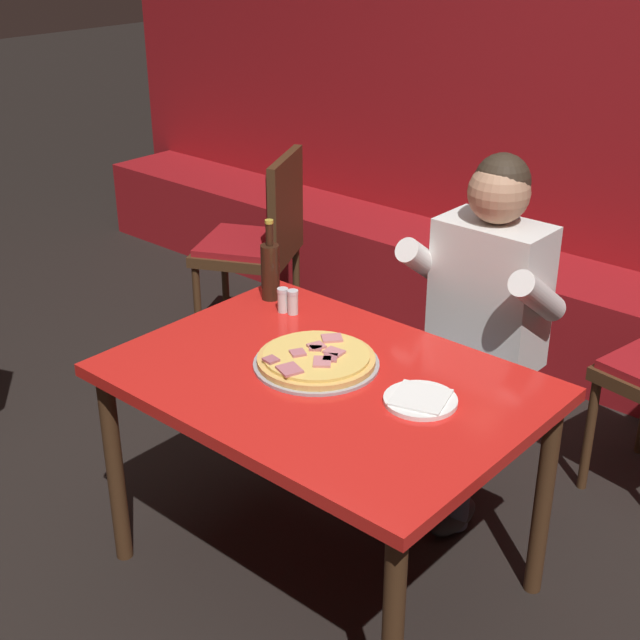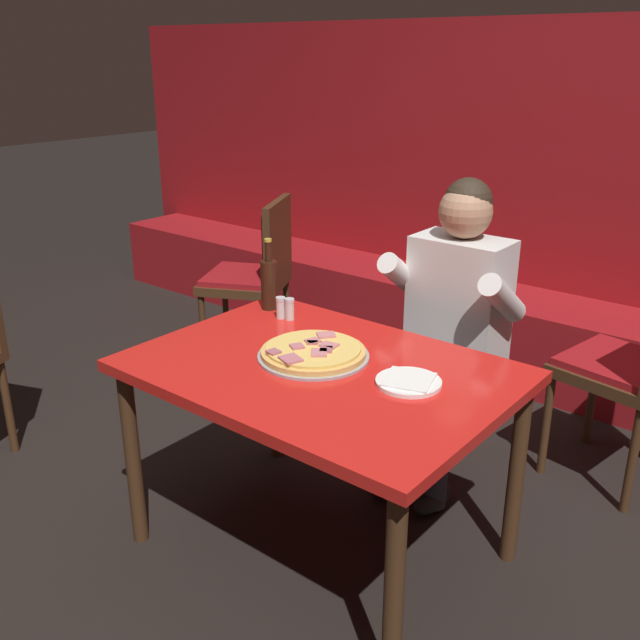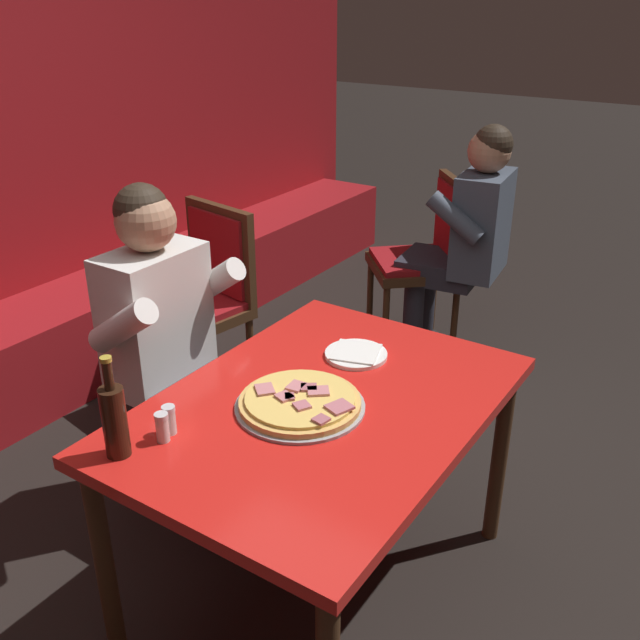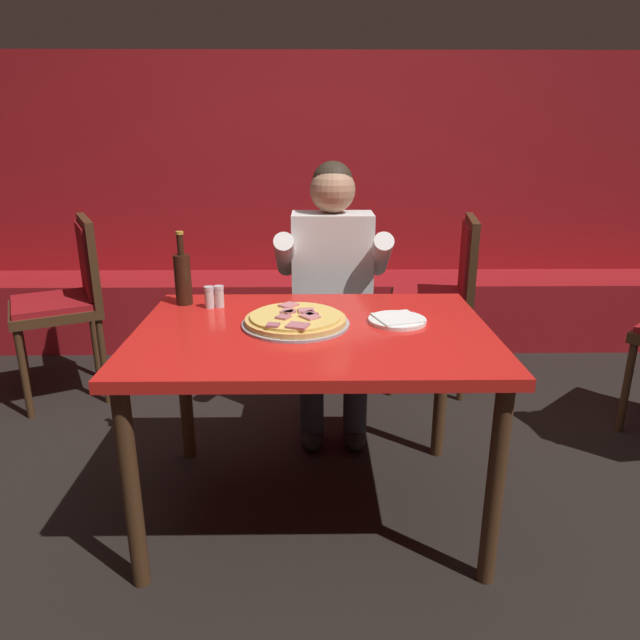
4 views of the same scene
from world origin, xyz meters
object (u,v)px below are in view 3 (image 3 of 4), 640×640
Objects in this scene: pizza at (300,402)px; beer_bottle at (114,419)px; plate_white_paper at (356,354)px; shaker_oregano at (162,429)px; dining_chair_by_booth at (202,292)px; diner_standing_companion at (464,236)px; shaker_black_pepper at (169,421)px; main_dining_table at (322,425)px; diner_seated_blue_shirt at (175,343)px; dining_chair_near_right at (428,251)px.

beer_bottle is at bearing 149.15° from pizza.
plate_white_paper is 0.74m from shaker_oregano.
plate_white_paper is 0.86m from beer_bottle.
dining_chair_by_booth is 1.37m from diner_standing_companion.
shaker_oregano is 2.21m from diner_standing_companion.
diner_standing_companion is at bearing 1.16° from shaker_black_pepper.
diner_seated_blue_shirt is at bearing 82.43° from main_dining_table.
plate_white_paper is at bearing -163.43° from dining_chair_near_right.
shaker_black_pepper is 0.09× the size of dining_chair_by_booth.
main_dining_table is at bearing -168.23° from plate_white_paper.
pizza is 0.30× the size of diner_seated_blue_shirt.
dining_chair_by_booth is 1.00× the size of dining_chair_near_right.
shaker_black_pepper is at bearing -136.87° from diner_seated_blue_shirt.
dining_chair_near_right is (1.83, 0.52, -0.09)m from main_dining_table.
shaker_oregano is at bearing -173.26° from dining_chair_near_right.
dining_chair_by_booth is at bearing 38.87° from shaker_black_pepper.
plate_white_paper is 2.44× the size of shaker_oregano.
shaker_oregano is (-0.41, 0.25, 0.12)m from main_dining_table.
pizza is 1.83× the size of plate_white_paper.
beer_bottle is (-0.51, 0.31, 0.19)m from main_dining_table.
diner_standing_companion reaches higher than shaker_black_pepper.
diner_standing_companion reaches higher than dining_chair_by_booth.
diner_seated_blue_shirt is (0.15, 0.66, -0.05)m from pizza.
shaker_black_pepper is (-0.31, 0.23, 0.02)m from pizza.
diner_seated_blue_shirt is 1.00× the size of diner_standing_companion.
diner_standing_companion is at bearing 9.24° from plate_white_paper.
plate_white_paper is 0.72× the size of beer_bottle.
diner_seated_blue_shirt is 1.32× the size of dining_chair_near_right.
dining_chair_by_booth is at bearing 57.62° from main_dining_table.
diner_seated_blue_shirt is 1.75m from dining_chair_near_right.
diner_standing_companion is at bearing 9.67° from main_dining_table.
diner_seated_blue_shirt is at bearing 174.15° from dining_chair_near_right.
plate_white_paper is 0.22× the size of dining_chair_near_right.
diner_seated_blue_shirt is at bearing 32.52° from beer_bottle.
dining_chair_near_right is at bearing 6.59° from shaker_black_pepper.
shaker_oregano reaches higher than plate_white_paper.
shaker_black_pepper is 2.17m from diner_standing_companion.
shaker_oregano is (-0.71, 0.19, 0.03)m from plate_white_paper.
dining_chair_by_booth is (1.13, 0.89, -0.21)m from shaker_oregano.
shaker_oregano is 0.67m from diner_seated_blue_shirt.
pizza is at bearing -171.73° from diner_standing_companion.
main_dining_table is 14.47× the size of shaker_oregano.
diner_standing_companion is (1.80, 0.31, 0.05)m from main_dining_table.
diner_seated_blue_shirt reaches higher than beer_bottle.
pizza is 1.37m from dining_chair_by_booth.
main_dining_table is at bearing -30.14° from pizza.
shaker_black_pepper reaches higher than plate_white_paper.
dining_chair_by_booth is (0.73, 1.14, -0.09)m from main_dining_table.
beer_bottle is at bearing -145.97° from dining_chair_by_booth.
shaker_oregano is at bearing 147.76° from pizza.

